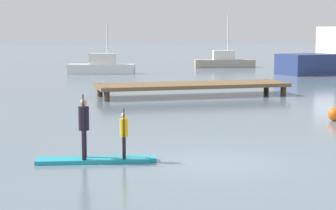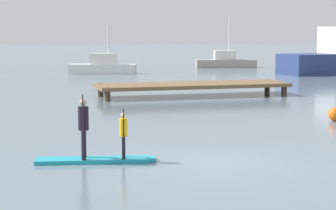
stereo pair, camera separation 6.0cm
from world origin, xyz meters
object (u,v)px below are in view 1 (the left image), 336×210
object	(u,v)px
paddler_child_solo	(124,132)
mooring_buoy_mid	(335,114)
paddleboard_near	(96,160)
fishing_boat_green_midground	(224,61)
paddler_adult	(84,125)
motor_boat_small_navy	(102,66)

from	to	relation	value
paddler_child_solo	mooring_buoy_mid	xyz separation A→B (m)	(8.81, 4.74, -0.50)
paddleboard_near	fishing_boat_green_midground	bearing A→B (deg)	64.63
paddler_child_solo	paddler_adult	bearing A→B (deg)	169.54
paddleboard_near	paddler_adult	bearing A→B (deg)	171.22
paddler_adult	paddler_child_solo	xyz separation A→B (m)	(0.99, -0.18, -0.22)
paddleboard_near	paddler_adult	world-z (taller)	paddler_adult
paddler_adult	motor_boat_small_navy	world-z (taller)	motor_boat_small_navy
paddleboard_near	fishing_boat_green_midground	size ratio (longest dim) A/B	0.57
paddleboard_near	mooring_buoy_mid	size ratio (longest dim) A/B	6.11
paddler_child_solo	motor_boat_small_navy	size ratio (longest dim) A/B	0.25
motor_boat_small_navy	paddleboard_near	bearing A→B (deg)	-99.37
paddler_adult	paddler_child_solo	world-z (taller)	paddler_adult
paddler_child_solo	paddleboard_near	bearing A→B (deg)	168.86
paddler_adult	fishing_boat_green_midground	xyz separation A→B (m)	(16.94, 35.07, -0.45)
paddler_adult	mooring_buoy_mid	xyz separation A→B (m)	(9.80, 4.56, -0.72)
mooring_buoy_mid	fishing_boat_green_midground	bearing A→B (deg)	76.83
paddleboard_near	motor_boat_small_navy	bearing A→B (deg)	80.63
paddleboard_near	paddler_child_solo	bearing A→B (deg)	-11.14
paddleboard_near	mooring_buoy_mid	distance (m)	10.57
paddler_adult	motor_boat_small_navy	xyz separation A→B (m)	(5.31, 30.41, -0.41)
paddler_adult	paddler_child_solo	distance (m)	1.03
fishing_boat_green_midground	motor_boat_small_navy	size ratio (longest dim) A/B	1.06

